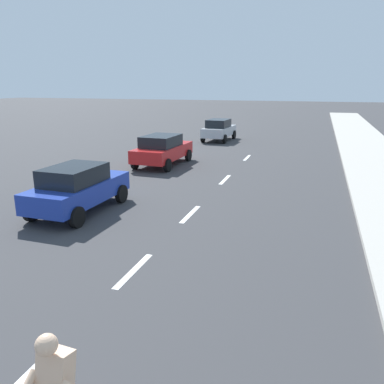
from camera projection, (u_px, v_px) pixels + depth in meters
name	position (u px, v px, depth m)	size (l,w,h in m)	color
ground_plane	(228.00, 177.00, 17.92)	(160.00, 160.00, 0.00)	#38383A
lane_stripe_3	(134.00, 270.00, 8.96)	(0.16, 1.80, 0.01)	white
lane_stripe_4	(190.00, 214.00, 12.80)	(0.16, 1.80, 0.01)	white
lane_stripe_5	(225.00, 180.00, 17.38)	(0.16, 1.80, 0.01)	white
lane_stripe_6	(247.00, 158.00, 22.46)	(0.16, 1.80, 0.01)	white
parked_car_blue	(78.00, 187.00, 12.85)	(1.91, 3.96, 1.57)	#1E389E
parked_car_red	(162.00, 149.00, 20.24)	(2.07, 4.25, 1.57)	red
parked_car_silver	(219.00, 129.00, 28.94)	(1.95, 3.92, 1.57)	#B7BABF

